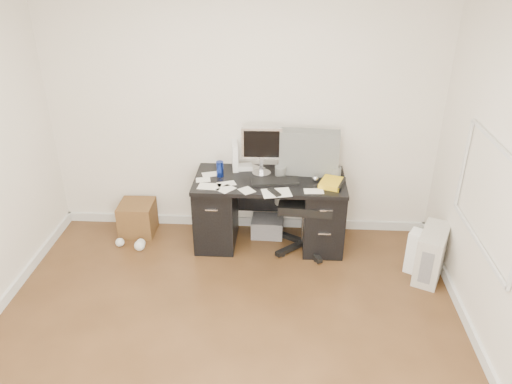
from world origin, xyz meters
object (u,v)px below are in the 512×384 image
Objects in this scene: desk at (269,210)px; wicker_basket at (138,218)px; keyboard at (275,181)px; office_chair at (306,195)px; pc_tower at (431,254)px; lcd_monitor at (262,151)px.

desk is 1.45m from wicker_basket.
desk is 3.27× the size of keyboard.
office_chair is at bearing -5.15° from wicker_basket.
lcd_monitor is at bearing -175.55° from pc_tower.
office_chair is at bearing -6.69° from desk.
office_chair is 1.30m from pc_tower.
desk is 2.98× the size of lcd_monitor.
keyboard is 1.61m from wicker_basket.
office_chair reaches higher than wicker_basket.
desk reaches higher than wicker_basket.
wicker_basket is at bearing 178.25° from lcd_monitor.
keyboard is 1.63m from pc_tower.
lcd_monitor is 1.02× the size of pc_tower.
desk is at bearing 177.62° from office_chair.
lcd_monitor is 1.57m from wicker_basket.
office_chair is (0.46, -0.15, -0.40)m from lcd_monitor.
pc_tower is (1.54, -0.49, -0.15)m from desk.
wicker_basket is at bearing -166.93° from pc_tower.
lcd_monitor is 1.09× the size of keyboard.
office_chair reaches higher than pc_tower.
lcd_monitor is at bearing -0.39° from wicker_basket.
pc_tower is (1.17, -0.45, -0.36)m from office_chair.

